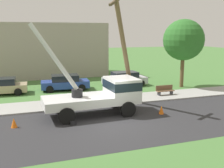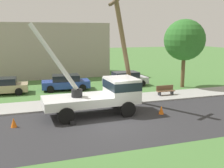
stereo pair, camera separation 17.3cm
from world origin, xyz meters
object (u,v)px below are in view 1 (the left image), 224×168
object	(u,v)px
parked_sedan_blue	(65,82)
parked_sedan_silver	(125,79)
parked_sedan_tan	(1,86)
roadside_tree_near	(184,40)
traffic_cone_behind	(14,123)
utility_truck	(103,93)
leaning_utility_pole	(124,47)
park_bench	(165,91)
traffic_cone_ahead	(161,110)
traffic_cone_curbside	(128,101)

from	to	relation	value
parked_sedan_blue	parked_sedan_silver	xyz separation A→B (m)	(6.02, 0.01, 0.00)
parked_sedan_tan	parked_sedan_silver	bearing A→B (deg)	0.13
roadside_tree_near	traffic_cone_behind	bearing A→B (deg)	-156.41
parked_sedan_tan	parked_sedan_silver	xyz separation A→B (m)	(11.62, 0.03, 0.00)
traffic_cone_behind	parked_sedan_silver	bearing A→B (deg)	41.29
roadside_tree_near	utility_truck	bearing A→B (deg)	-149.27
parked_sedan_tan	parked_sedan_blue	world-z (taller)	same
leaning_utility_pole	parked_sedan_tan	size ratio (longest dim) A/B	1.89
parked_sedan_blue	roadside_tree_near	size ratio (longest dim) A/B	0.69
parked_sedan_silver	park_bench	bearing A→B (deg)	-72.21
traffic_cone_ahead	park_bench	xyz separation A→B (m)	(2.81, 4.43, 0.18)
utility_truck	park_bench	bearing A→B (deg)	25.66
traffic_cone_curbside	parked_sedan_silver	world-z (taller)	parked_sedan_silver
parked_sedan_blue	traffic_cone_behind	bearing A→B (deg)	-115.71
traffic_cone_behind	parked_sedan_tan	distance (m)	9.21
utility_truck	traffic_cone_curbside	bearing A→B (deg)	31.90
traffic_cone_behind	roadside_tree_near	distance (m)	17.51
parked_sedan_blue	park_bench	world-z (taller)	parked_sedan_blue
traffic_cone_ahead	traffic_cone_behind	world-z (taller)	same
traffic_cone_behind	utility_truck	bearing A→B (deg)	9.10
parked_sedan_blue	park_bench	bearing A→B (deg)	-33.85
leaning_utility_pole	parked_sedan_tan	world-z (taller)	leaning_utility_pole
parked_sedan_tan	utility_truck	bearing A→B (deg)	-50.17
traffic_cone_curbside	leaning_utility_pole	bearing A→B (deg)	-143.50
utility_truck	traffic_cone_curbside	world-z (taller)	utility_truck
traffic_cone_ahead	parked_sedan_blue	distance (m)	10.75
park_bench	parked_sedan_tan	bearing A→B (deg)	158.88
utility_truck	parked_sedan_blue	xyz separation A→B (m)	(-1.25, 8.23, -0.70)
parked_sedan_tan	parked_sedan_blue	bearing A→B (deg)	0.17
utility_truck	traffic_cone_curbside	size ratio (longest dim) A/B	12.20
leaning_utility_pole	traffic_cone_behind	world-z (taller)	leaning_utility_pole
traffic_cone_behind	parked_sedan_tan	world-z (taller)	parked_sedan_tan
utility_truck	parked_sedan_silver	distance (m)	9.55
park_bench	leaning_utility_pole	bearing A→B (deg)	-156.55
leaning_utility_pole	traffic_cone_curbside	world-z (taller)	leaning_utility_pole
traffic_cone_curbside	parked_sedan_silver	bearing A→B (deg)	70.18
leaning_utility_pole	parked_sedan_blue	size ratio (longest dim) A/B	1.88
parked_sedan_tan	parked_sedan_blue	xyz separation A→B (m)	(5.60, 0.02, 0.00)
traffic_cone_ahead	park_bench	world-z (taller)	park_bench
utility_truck	traffic_cone_curbside	xyz separation A→B (m)	(2.32, 1.44, -1.13)
parked_sedan_tan	roadside_tree_near	xyz separation A→B (m)	(16.75, -2.33, 3.89)
park_bench	roadside_tree_near	world-z (taller)	roadside_tree_near
utility_truck	leaning_utility_pole	bearing A→B (deg)	30.71
parked_sedan_blue	leaning_utility_pole	bearing A→B (deg)	-66.37
traffic_cone_curbside	parked_sedan_silver	size ratio (longest dim) A/B	0.13
traffic_cone_curbside	roadside_tree_near	size ratio (longest dim) A/B	0.08
leaning_utility_pole	park_bench	bearing A→B (deg)	23.45
leaning_utility_pole	traffic_cone_ahead	distance (m)	5.05
parked_sedan_silver	parked_sedan_tan	bearing A→B (deg)	-179.87
traffic_cone_curbside	parked_sedan_blue	size ratio (longest dim) A/B	0.12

